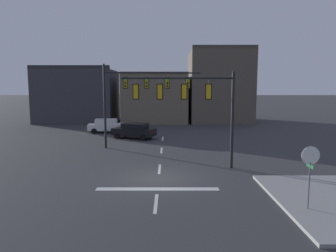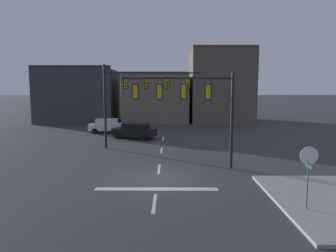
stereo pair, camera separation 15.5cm
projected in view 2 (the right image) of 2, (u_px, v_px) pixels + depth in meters
The scene contains 10 objects.
ground_plane at pixel (158, 178), 18.08m from camera, with size 400.00×400.00×0.00m, color #353538.
sidewalk_near_corner at pixel (330, 202), 14.05m from camera, with size 5.00×8.00×0.15m, color gray.
stop_bar_paint at pixel (156, 189), 16.09m from camera, with size 6.40×0.50×0.01m, color silver.
lane_centreline at pixel (159, 169), 20.06m from camera, with size 0.16×26.40×0.01m.
signal_mast_near_side at pixel (192, 99), 19.92m from camera, with size 7.28×0.66×6.30m.
signal_mast_far_side at pixel (138, 90), 26.69m from camera, with size 8.35×0.86×7.27m.
stop_sign at pixel (309, 163), 12.84m from camera, with size 0.76×0.64×2.83m.
car_lot_nearside at pixel (108, 125), 36.05m from camera, with size 4.59×2.27×1.61m.
car_lot_middle at pixel (135, 130), 31.89m from camera, with size 4.75×3.29×1.61m.
building_row at pixel (157, 93), 48.15m from camera, with size 32.07×9.97×11.11m.
Camera 2 is at (0.70, -17.56, 5.25)m, focal length 33.07 mm.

